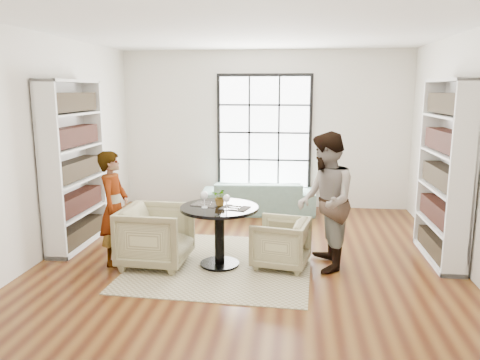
# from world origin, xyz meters

# --- Properties ---
(ground) EXTENTS (6.00, 6.00, 0.00)m
(ground) POSITION_xyz_m (0.00, 0.00, 0.00)
(ground) COLOR brown
(room_shell) EXTENTS (6.00, 6.01, 6.00)m
(room_shell) POSITION_xyz_m (0.00, 0.54, 1.26)
(room_shell) COLOR silver
(room_shell) RESTS_ON ground
(rug) EXTENTS (2.42, 2.42, 0.01)m
(rug) POSITION_xyz_m (-0.33, -0.24, 0.01)
(rug) COLOR tan
(rug) RESTS_ON ground
(pedestal_table) EXTENTS (1.00, 1.00, 0.80)m
(pedestal_table) POSITION_xyz_m (-0.35, -0.30, 0.58)
(pedestal_table) COLOR black
(pedestal_table) RESTS_ON ground
(sofa) EXTENTS (2.12, 0.96, 0.60)m
(sofa) POSITION_xyz_m (-0.06, 2.45, 0.30)
(sofa) COLOR slate
(sofa) RESTS_ON ground
(armchair_left) EXTENTS (0.90, 0.88, 0.78)m
(armchair_left) POSITION_xyz_m (-1.17, -0.35, 0.39)
(armchair_left) COLOR tan
(armchair_left) RESTS_ON ground
(armchair_right) EXTENTS (0.81, 0.80, 0.63)m
(armchair_right) POSITION_xyz_m (0.44, -0.23, 0.32)
(armchair_right) COLOR tan
(armchair_right) RESTS_ON ground
(person_left) EXTENTS (0.38, 0.56, 1.49)m
(person_left) POSITION_xyz_m (-1.72, -0.35, 0.75)
(person_left) COLOR gray
(person_left) RESTS_ON ground
(person_right) EXTENTS (0.74, 0.91, 1.75)m
(person_right) POSITION_xyz_m (0.99, -0.23, 0.88)
(person_right) COLOR gray
(person_right) RESTS_ON ground
(placemat_left) EXTENTS (0.39, 0.34, 0.01)m
(placemat_left) POSITION_xyz_m (-0.53, -0.22, 0.80)
(placemat_left) COLOR black
(placemat_left) RESTS_ON pedestal_table
(placemat_right) EXTENTS (0.39, 0.34, 0.01)m
(placemat_right) POSITION_xyz_m (-0.14, -0.36, 0.80)
(placemat_right) COLOR black
(placemat_right) RESTS_ON pedestal_table
(cutlery_left) EXTENTS (0.19, 0.25, 0.01)m
(cutlery_left) POSITION_xyz_m (-0.53, -0.22, 0.81)
(cutlery_left) COLOR silver
(cutlery_left) RESTS_ON placemat_left
(cutlery_right) EXTENTS (0.19, 0.25, 0.01)m
(cutlery_right) POSITION_xyz_m (-0.14, -0.36, 0.81)
(cutlery_right) COLOR silver
(cutlery_right) RESTS_ON placemat_right
(wine_glass_left) EXTENTS (0.10, 0.10, 0.22)m
(wine_glass_left) POSITION_xyz_m (-0.52, -0.38, 0.95)
(wine_glass_left) COLOR silver
(wine_glass_left) RESTS_ON pedestal_table
(wine_glass_right) EXTENTS (0.09, 0.09, 0.19)m
(wine_glass_right) POSITION_xyz_m (-0.23, -0.45, 0.93)
(wine_glass_right) COLOR silver
(wine_glass_right) RESTS_ON pedestal_table
(flower_centerpiece) EXTENTS (0.25, 0.23, 0.23)m
(flower_centerpiece) POSITION_xyz_m (-0.34, -0.25, 0.91)
(flower_centerpiece) COLOR gray
(flower_centerpiece) RESTS_ON pedestal_table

